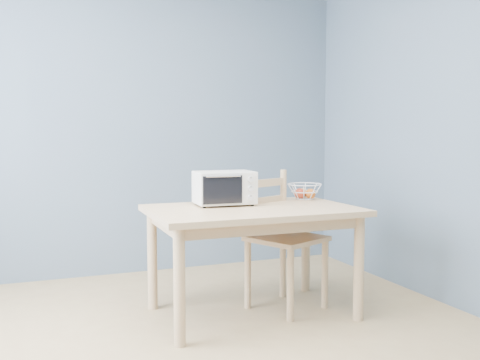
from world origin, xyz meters
name	(u,v)px	position (x,y,z in m)	size (l,w,h in m)	color
room	(207,124)	(0.00, 0.00, 1.30)	(4.01, 4.51, 2.61)	tan
dining_table	(252,222)	(0.58, 0.80, 0.65)	(1.40, 0.90, 0.75)	tan
toaster_oven	(222,187)	(0.43, 0.98, 0.88)	(0.42, 0.31, 0.24)	silver
fruit_basket	(304,191)	(1.13, 1.08, 0.81)	(0.32, 0.32, 0.12)	silver
dining_chair	(282,241)	(0.84, 0.87, 0.48)	(0.61, 0.61, 0.98)	tan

